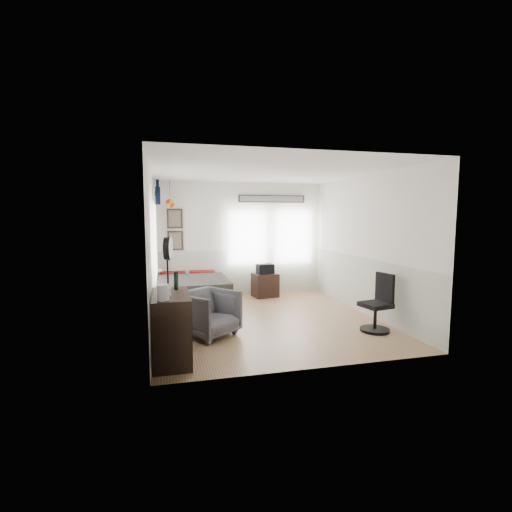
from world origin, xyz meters
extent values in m
cube|color=olive|center=(0.00, 0.00, -0.01)|extent=(4.00, 4.50, 0.01)
cube|color=white|center=(0.00, 2.25, 1.35)|extent=(4.00, 0.02, 2.70)
cube|color=white|center=(0.00, -2.25, 1.35)|extent=(4.00, 0.02, 2.70)
cube|color=white|center=(-2.00, 0.00, 1.35)|extent=(0.02, 4.50, 2.70)
cube|color=white|center=(2.00, 0.00, 1.35)|extent=(0.02, 4.50, 2.70)
cube|color=white|center=(0.00, 0.00, 2.70)|extent=(4.00, 4.50, 0.02)
cube|color=#B8C0A9|center=(0.00, 2.24, 0.55)|extent=(4.00, 0.01, 1.10)
cube|color=#B8C0A9|center=(-1.99, 0.00, 0.55)|extent=(0.01, 4.50, 1.10)
cube|color=#B8C0A9|center=(1.99, 0.00, 0.55)|extent=(0.01, 4.50, 1.10)
cube|color=silver|center=(-1.96, 0.55, 1.45)|extent=(0.03, 2.20, 1.35)
cube|color=silver|center=(0.15, 2.21, 1.40)|extent=(0.95, 0.03, 1.30)
cube|color=silver|center=(1.30, 2.21, 1.40)|extent=(0.95, 0.03, 1.30)
cube|color=#312417|center=(-1.55, 2.21, 1.35)|extent=(0.35, 0.03, 0.45)
cube|color=#312417|center=(-1.55, 2.21, 1.85)|extent=(0.35, 0.03, 0.45)
cube|color=#7F7259|center=(-1.55, 2.20, 1.35)|extent=(0.27, 0.01, 0.37)
cube|color=#7F7259|center=(-1.55, 2.20, 1.85)|extent=(0.27, 0.01, 0.37)
cube|color=#312417|center=(0.75, 2.21, 2.32)|extent=(1.65, 0.03, 0.18)
cube|color=gray|center=(0.75, 2.20, 2.32)|extent=(1.58, 0.01, 0.13)
cube|color=white|center=(-1.97, 1.15, 2.35)|extent=(0.02, 0.48, 0.14)
sphere|color=red|center=(-1.65, 1.95, 2.18)|extent=(0.20, 0.20, 0.20)
cube|color=black|center=(-1.30, 1.25, 0.16)|extent=(1.43, 2.03, 0.32)
cube|color=maroon|center=(-1.30, 1.25, 0.42)|extent=(1.39, 1.99, 0.18)
cube|color=#4B4947|center=(-1.30, 1.03, 0.58)|extent=(1.49, 1.49, 0.14)
cube|color=maroon|center=(-1.63, 2.06, 0.58)|extent=(0.56, 0.35, 0.14)
cube|color=maroon|center=(-0.97, 2.06, 0.58)|extent=(0.56, 0.35, 0.14)
cube|color=black|center=(-1.74, -1.52, 0.45)|extent=(0.48, 1.00, 0.90)
imported|color=slate|center=(-1.14, -0.63, 0.37)|extent=(1.11, 1.12, 0.73)
cube|color=black|center=(0.50, 1.91, 0.28)|extent=(0.62, 0.53, 0.55)
cylinder|color=black|center=(1.57, -1.08, 0.02)|extent=(0.48, 0.48, 0.05)
cylinder|color=black|center=(1.57, -1.08, 0.23)|extent=(0.06, 0.06, 0.37)
cube|color=black|center=(1.57, -1.08, 0.45)|extent=(0.50, 0.50, 0.07)
cube|color=black|center=(1.76, -1.05, 0.73)|extent=(0.13, 0.39, 0.48)
cylinder|color=silver|center=(-1.84, -1.89, 1.00)|extent=(0.15, 0.15, 0.20)
cube|color=silver|center=(-1.75, -1.89, 1.01)|extent=(0.02, 0.02, 0.12)
cylinder|color=black|center=(-1.66, -1.26, 1.03)|extent=(0.06, 0.06, 0.25)
cylinder|color=black|center=(-1.77, -1.58, 1.19)|extent=(0.02, 0.02, 0.58)
cylinder|color=black|center=(-1.77, -1.58, 1.50)|extent=(0.11, 0.30, 0.29)
cylinder|color=black|center=(-1.73, -1.58, 1.50)|extent=(0.07, 0.31, 0.31)
cube|color=black|center=(0.50, 1.91, 0.67)|extent=(0.41, 0.29, 0.23)
camera|label=1|loc=(-1.81, -6.43, 1.93)|focal=26.00mm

